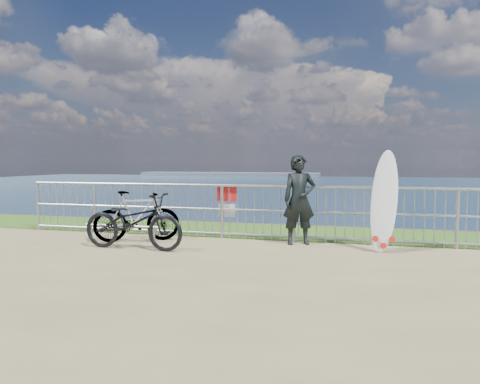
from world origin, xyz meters
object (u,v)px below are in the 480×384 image
(surfer, at_px, (299,200))
(bicycle_near, at_px, (133,221))
(surfboard, at_px, (384,205))
(bicycle_far, at_px, (137,216))

(surfer, bearing_deg, bicycle_near, -176.69)
(surfer, distance_m, surfboard, 1.58)
(surfer, bearing_deg, bicycle_far, 168.32)
(surfer, relative_size, surfboard, 0.95)
(bicycle_near, xyz_separation_m, bicycle_far, (-0.33, 0.76, -0.01))
(bicycle_near, height_order, bicycle_far, bicycle_near)
(surfboard, bearing_deg, bicycle_far, -177.39)
(surfer, bearing_deg, surfboard, -33.54)
(surfer, distance_m, bicycle_far, 3.23)
(surfer, distance_m, bicycle_near, 3.15)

